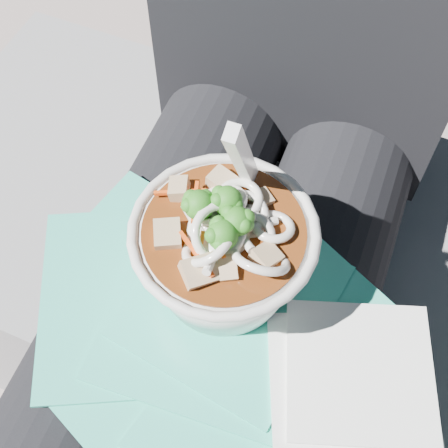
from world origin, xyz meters
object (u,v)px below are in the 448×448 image
(person_body, at_px, (248,226))
(udon_bowl, at_px, (224,249))
(stone_ledge, at_px, (253,302))
(lap, at_px, (219,305))
(plastic_bag, at_px, (209,321))

(person_body, xyz_separation_m, udon_bowl, (0.01, -0.10, 0.13))
(stone_ledge, height_order, lap, lap)
(stone_ledge, height_order, person_body, person_body)
(person_body, bearing_deg, stone_ledge, 90.00)
(plastic_bag, height_order, udon_bowl, udon_bowl)
(stone_ledge, relative_size, lap, 2.08)
(plastic_bag, relative_size, udon_bowl, 1.85)
(stone_ledge, bearing_deg, udon_bowl, -86.21)
(lap, bearing_deg, udon_bowl, -49.67)
(lap, height_order, udon_bowl, udon_bowl)
(person_body, bearing_deg, udon_bowl, -84.14)
(plastic_bag, bearing_deg, person_body, 94.37)
(lap, bearing_deg, stone_ledge, 90.00)
(stone_ledge, distance_m, plastic_bag, 0.44)
(udon_bowl, bearing_deg, stone_ledge, 93.79)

